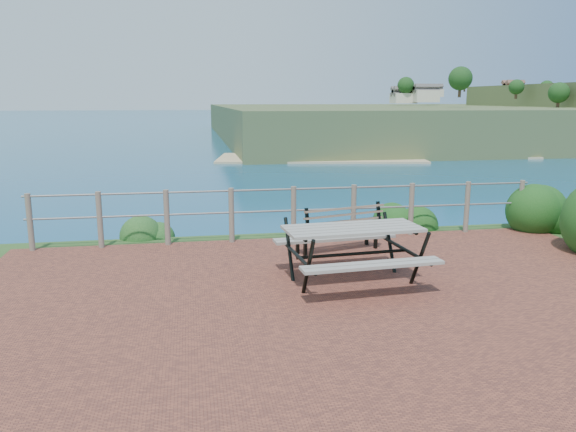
# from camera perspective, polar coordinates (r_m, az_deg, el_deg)

# --- Properties ---
(ground) EXTENTS (10.00, 7.00, 0.12)m
(ground) POSITION_cam_1_polar(r_m,az_deg,el_deg) (7.38, 5.37, -8.79)
(ground) COLOR brown
(ground) RESTS_ON ground
(ocean) EXTENTS (1200.00, 1200.00, 0.00)m
(ocean) POSITION_cam_1_polar(r_m,az_deg,el_deg) (206.68, -9.59, 10.89)
(ocean) COLOR #167385
(ocean) RESTS_ON ground
(safety_railing) EXTENTS (9.40, 0.10, 1.00)m
(safety_railing) POSITION_cam_1_polar(r_m,az_deg,el_deg) (10.37, 0.58, 0.59)
(safety_railing) COLOR #6B5B4C
(safety_railing) RESTS_ON ground
(picnic_table) EXTENTS (1.97, 1.66, 0.81)m
(picnic_table) POSITION_cam_1_polar(r_m,az_deg,el_deg) (8.00, 6.55, -3.30)
(picnic_table) COLOR gray
(picnic_table) RESTS_ON ground
(park_bench) EXTENTS (1.55, 0.77, 0.85)m
(park_bench) POSITION_cam_1_polar(r_m,az_deg,el_deg) (9.61, 5.07, -0.44)
(park_bench) COLOR brown
(park_bench) RESTS_ON ground
(shrub_right_edge) EXTENTS (1.08, 1.08, 1.55)m
(shrub_right_edge) POSITION_cam_1_polar(r_m,az_deg,el_deg) (12.20, 24.14, -1.51)
(shrub_right_edge) COLOR #164716
(shrub_right_edge) RESTS_ON ground
(shrub_lip_west) EXTENTS (0.82, 0.82, 0.58)m
(shrub_lip_west) POSITION_cam_1_polar(r_m,az_deg,el_deg) (11.20, -14.29, -1.94)
(shrub_lip_west) COLOR #1B481C
(shrub_lip_west) RESTS_ON ground
(shrub_lip_east) EXTENTS (0.88, 0.88, 0.66)m
(shrub_lip_east) POSITION_cam_1_polar(r_m,az_deg,el_deg) (12.03, 11.56, -0.88)
(shrub_lip_east) COLOR #164716
(shrub_lip_east) RESTS_ON ground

